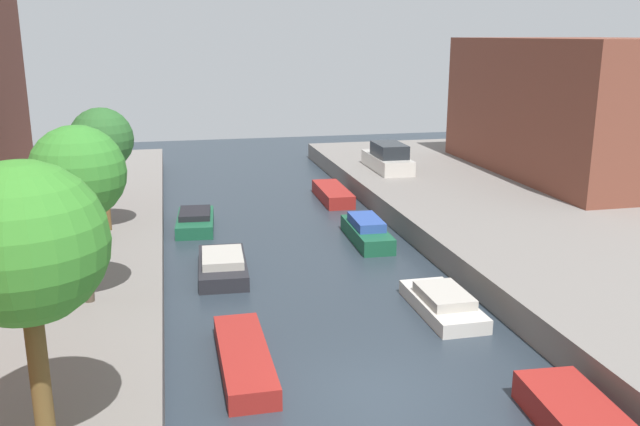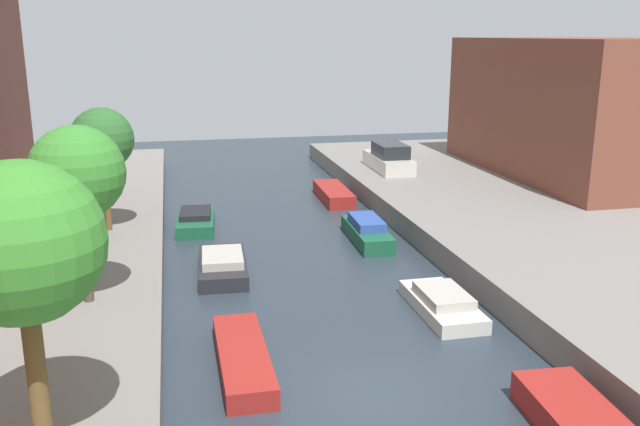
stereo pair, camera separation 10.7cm
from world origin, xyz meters
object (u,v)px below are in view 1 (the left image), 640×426
Objects in this scene: moored_boat_right_4 at (367,232)px; moored_boat_left_3 at (244,359)px; street_tree_2 at (24,245)px; street_tree_4 at (102,140)px; moored_boat_left_4 at (223,265)px; moored_boat_left_5 at (195,221)px; moored_boat_right_3 at (443,303)px; low_block_right at (590,106)px; street_tree_3 at (78,174)px; moored_boat_right_5 at (333,194)px; parked_car at (388,159)px; moored_boat_right_2 at (575,416)px.

moored_boat_left_3 is at bearing -122.16° from moored_boat_right_4.
street_tree_2 reaches higher than moored_boat_left_3.
street_tree_4 is 1.18× the size of moored_boat_left_4.
moored_boat_left_5 is 0.92× the size of moored_boat_right_4.
low_block_right is at bearing 45.19° from moored_boat_right_3.
street_tree_3 is 1.25× the size of moored_boat_left_4.
moored_boat_left_5 is 8.19m from moored_boat_right_5.
moored_boat_left_4 reaches higher than moored_boat_left_5.
moored_boat_left_5 is 13.39m from moored_boat_right_3.
moored_boat_left_4 is at bearing 141.92° from moored_boat_right_3.
moored_boat_left_3 is at bearing -37.39° from street_tree_3.
moored_boat_right_5 is at bearing 27.46° from moored_boat_left_5.
street_tree_3 is (0.00, 7.45, -0.25)m from street_tree_2.
street_tree_3 reaches higher than parked_car.
moored_boat_right_4 is 0.95× the size of moored_boat_right_5.
street_tree_4 is 19.03m from moored_boat_right_2.
low_block_right is 25.81m from street_tree_4.
parked_car is 1.14× the size of moored_boat_left_4.
street_tree_3 is at bearing -151.24° from low_block_right.
street_tree_3 reaches higher than moored_boat_right_3.
parked_car reaches higher than moored_boat_right_4.
moored_boat_left_3 is (-10.42, -19.76, -1.36)m from parked_car.
parked_car reaches higher than moored_boat_right_2.
street_tree_3 reaches higher than moored_boat_left_4.
moored_boat_left_5 is at bearing 96.18° from moored_boat_left_4.
moored_boat_right_3 is (-0.29, 6.72, -0.03)m from moored_boat_right_2.
moored_boat_right_3 is at bearing -88.68° from moored_boat_right_4.
moored_boat_right_3 is 0.89× the size of moored_boat_right_4.
moored_boat_left_4 reaches higher than moored_boat_right_5.
moored_boat_left_3 is (4.08, -10.62, -4.29)m from street_tree_4.
street_tree_3 is at bearing 145.11° from moored_boat_right_2.
street_tree_4 is 1.23× the size of moored_boat_left_5.
moored_boat_right_4 reaches higher than moored_boat_left_4.
low_block_right is 3.48× the size of moored_boat_right_5.
moored_boat_left_5 is (3.45, 10.50, -4.39)m from street_tree_3.
moored_boat_left_3 is 11.82m from moored_boat_right_4.
moored_boat_left_3 is 1.17× the size of moored_boat_left_5.
street_tree_2 is at bearing 179.43° from moored_boat_right_2.
moored_boat_right_5 is at bearing 87.32° from moored_boat_right_4.
moored_boat_right_2 is (10.84, -15.06, -4.22)m from street_tree_4.
moored_boat_left_4 is 1.26× the size of moored_boat_right_2.
moored_boat_left_3 is 1.08× the size of moored_boat_right_4.
parked_car is 1.05× the size of moored_boat_right_5.
low_block_right is at bearing 40.25° from street_tree_2.
moored_boat_left_5 is at bearing 122.04° from moored_boat_right_3.
moored_boat_right_2 is (6.71, -11.74, -0.00)m from moored_boat_left_4.
moored_boat_right_2 is 0.76× the size of moored_boat_right_4.
parked_car is 17.97m from moored_boat_right_3.
low_block_right is at bearing -15.37° from parked_car.
parked_car is at bearing 67.08° from moored_boat_right_4.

